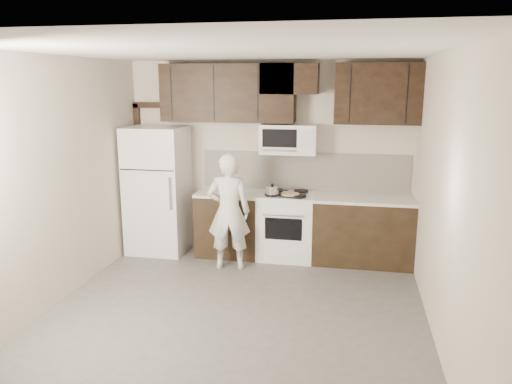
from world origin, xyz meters
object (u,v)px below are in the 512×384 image
(stove, at_px, (286,225))
(person, at_px, (229,212))
(microwave, at_px, (289,139))
(refrigerator, at_px, (158,190))

(stove, relative_size, person, 0.61)
(microwave, height_order, refrigerator, microwave)
(stove, distance_m, person, 0.93)
(stove, distance_m, refrigerator, 1.90)
(stove, bearing_deg, person, -141.77)
(refrigerator, relative_size, person, 1.17)
(refrigerator, distance_m, person, 1.27)
(microwave, relative_size, person, 0.50)
(refrigerator, bearing_deg, microwave, 5.15)
(refrigerator, bearing_deg, stove, 1.51)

